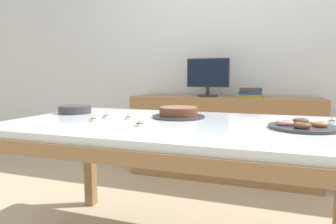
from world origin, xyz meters
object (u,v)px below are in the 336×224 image
(plate_stack, at_px, (75,109))
(tealight_near_cakes, at_px, (139,124))
(tealight_near_front, at_px, (332,122))
(tealight_centre, at_px, (128,118))
(tealight_right_edge, at_px, (106,117))
(pastry_platter, at_px, (303,126))
(tealight_left_edge, at_px, (93,120))
(cake_chocolate_round, at_px, (178,113))
(computer_monitor, at_px, (208,77))
(book_stack, at_px, (250,93))

(plate_stack, height_order, tealight_near_cakes, plate_stack)
(tealight_near_front, height_order, tealight_centre, same)
(tealight_near_front, bearing_deg, tealight_right_edge, -169.55)
(pastry_platter, distance_m, tealight_near_cakes, 0.76)
(tealight_near_front, distance_m, tealight_right_edge, 1.21)
(plate_stack, bearing_deg, tealight_left_edge, -41.10)
(pastry_platter, xyz_separation_m, tealight_near_cakes, (-0.74, -0.20, -0.00))
(cake_chocolate_round, height_order, tealight_left_edge, cake_chocolate_round)
(tealight_centre, relative_size, tealight_right_edge, 1.00)
(cake_chocolate_round, relative_size, tealight_near_cakes, 7.73)
(cake_chocolate_round, xyz_separation_m, tealight_near_cakes, (-0.08, -0.37, -0.02))
(computer_monitor, bearing_deg, tealight_right_edge, -100.91)
(tealight_right_edge, bearing_deg, pastry_platter, 0.43)
(pastry_platter, relative_size, tealight_centre, 7.81)
(book_stack, height_order, pastry_platter, book_stack)
(pastry_platter, bearing_deg, book_stack, 103.06)
(cake_chocolate_round, distance_m, tealight_left_edge, 0.49)
(pastry_platter, height_order, plate_stack, plate_stack)
(tealight_near_cakes, relative_size, tealight_right_edge, 1.00)
(plate_stack, distance_m, tealight_near_front, 1.52)
(book_stack, bearing_deg, plate_stack, -127.94)
(pastry_platter, height_order, tealight_near_cakes, same)
(tealight_left_edge, distance_m, tealight_near_front, 1.24)
(computer_monitor, height_order, pastry_platter, computer_monitor)
(book_stack, bearing_deg, tealight_right_edge, -115.37)
(book_stack, relative_size, tealight_near_front, 5.53)
(tealight_near_front, bearing_deg, pastry_platter, -126.02)
(tealight_left_edge, bearing_deg, pastry_platter, 7.19)
(tealight_right_edge, bearing_deg, plate_stack, 154.42)
(pastry_platter, relative_size, tealight_near_cakes, 7.81)
(tealight_right_edge, bearing_deg, tealight_near_cakes, -32.41)
(tealight_near_cakes, bearing_deg, tealight_right_edge, 147.59)
(tealight_near_cakes, bearing_deg, pastry_platter, 14.85)
(computer_monitor, relative_size, tealight_near_cakes, 10.60)
(tealight_left_edge, bearing_deg, tealight_centre, 39.80)
(tealight_centre, bearing_deg, tealight_right_edge, -179.87)
(tealight_centre, distance_m, tealight_near_cakes, 0.24)
(cake_chocolate_round, distance_m, tealight_right_edge, 0.42)
(computer_monitor, bearing_deg, pastry_platter, -62.73)
(pastry_platter, distance_m, tealight_left_edge, 1.05)
(tealight_near_cakes, bearing_deg, plate_stack, 151.06)
(book_stack, bearing_deg, pastry_platter, -76.94)
(book_stack, xyz_separation_m, pastry_platter, (0.34, -1.46, -0.08))
(computer_monitor, bearing_deg, plate_stack, -114.94)
(computer_monitor, bearing_deg, tealight_near_cakes, -89.53)
(plate_stack, relative_size, tealight_left_edge, 5.25)
(tealight_left_edge, height_order, tealight_right_edge, same)
(book_stack, relative_size, tealight_near_cakes, 5.53)
(book_stack, distance_m, plate_stack, 1.67)
(tealight_centre, bearing_deg, tealight_near_cakes, -50.85)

